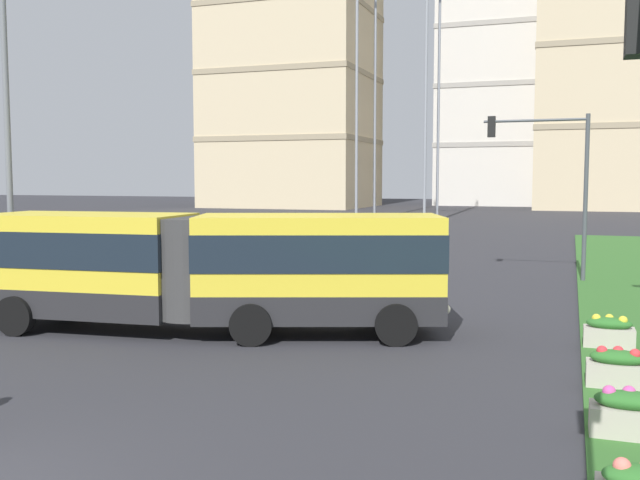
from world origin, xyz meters
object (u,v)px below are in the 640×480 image
object	(u,v)px
car_navy_sedan	(256,250)
flower_planter_3	(609,332)
flower_planter_1	(629,413)
flower_planter_2	(618,368)
apartment_tower_centre	(622,55)
streetlight_left	(8,133)
articulated_bus	(209,268)
traffic_light_far_right	(552,168)
apartment_tower_westcentre	(494,64)
apartment_tower_west	(292,15)

from	to	relation	value
car_navy_sedan	flower_planter_3	distance (m)	17.89
flower_planter_1	flower_planter_2	world-z (taller)	same
flower_planter_2	apartment_tower_centre	bearing A→B (deg)	86.86
streetlight_left	flower_planter_2	bearing A→B (deg)	-9.12
flower_planter_1	flower_planter_2	distance (m)	2.69
articulated_bus	car_navy_sedan	size ratio (longest dim) A/B	2.59
traffic_light_far_right	streetlight_left	world-z (taller)	streetlight_left
articulated_bus	streetlight_left	world-z (taller)	streetlight_left
flower_planter_2	apartment_tower_centre	xyz separation A→B (m)	(4.70, 85.73, 19.26)
traffic_light_far_right	streetlight_left	distance (m)	18.94
articulated_bus	apartment_tower_centre	distance (m)	86.84
articulated_bus	apartment_tower_westcentre	bearing A→B (deg)	91.76
streetlight_left	apartment_tower_centre	size ratio (longest dim) A/B	0.24
flower_planter_1	flower_planter_3	bearing A→B (deg)	90.00
articulated_bus	flower_planter_2	size ratio (longest dim) A/B	10.83
flower_planter_2	streetlight_left	world-z (taller)	streetlight_left
flower_planter_3	streetlight_left	distance (m)	17.15
streetlight_left	apartment_tower_centre	xyz separation A→B (m)	(21.15, 83.09, 14.44)
streetlight_left	apartment_tower_west	distance (m)	82.04
flower_planter_1	articulated_bus	bearing A→B (deg)	153.94
traffic_light_far_right	apartment_tower_west	size ratio (longest dim) A/B	0.12
apartment_tower_west	apartment_tower_centre	size ratio (longest dim) A/B	1.34
flower_planter_1	flower_planter_2	xyz separation A→B (m)	(0.00, 2.69, 0.00)
flower_planter_1	apartment_tower_centre	world-z (taller)	apartment_tower_centre
apartment_tower_westcentre	apartment_tower_west	bearing A→B (deg)	-144.47
car_navy_sedan	traffic_light_far_right	distance (m)	12.87
flower_planter_3	articulated_bus	bearing A→B (deg)	-172.23
articulated_bus	flower_planter_3	xyz separation A→B (m)	(9.55, 1.30, -1.23)
traffic_light_far_right	apartment_tower_centre	world-z (taller)	apartment_tower_centre
flower_planter_3	apartment_tower_centre	xyz separation A→B (m)	(4.70, 82.44, 19.26)
articulated_bus	traffic_light_far_right	xyz separation A→B (m)	(7.93, 12.41, 2.66)
car_navy_sedan	streetlight_left	world-z (taller)	streetlight_left
flower_planter_3	flower_planter_1	bearing A→B (deg)	-90.00
car_navy_sedan	apartment_tower_west	bearing A→B (deg)	110.39
articulated_bus	flower_planter_1	size ratio (longest dim) A/B	10.83
flower_planter_2	traffic_light_far_right	bearing A→B (deg)	96.41
articulated_bus	apartment_tower_centre	xyz separation A→B (m)	(14.25, 83.75, 18.04)
apartment_tower_west	flower_planter_3	bearing A→B (deg)	-63.36
flower_planter_2	streetlight_left	size ratio (longest dim) A/B	0.11
car_navy_sedan	traffic_light_far_right	size ratio (longest dim) A/B	0.73
articulated_bus	apartment_tower_west	xyz separation A→B (m)	(-28.39, 76.95, 24.78)
flower_planter_3	traffic_light_far_right	distance (m)	11.88
flower_planter_1	flower_planter_3	size ratio (longest dim) A/B	1.00
streetlight_left	apartment_tower_westcentre	size ratio (longest dim) A/B	0.23
flower_planter_1	traffic_light_far_right	xyz separation A→B (m)	(-1.62, 17.08, 3.89)
flower_planter_1	car_navy_sedan	bearing A→B (deg)	129.21
car_navy_sedan	flower_planter_1	size ratio (longest dim) A/B	4.18
car_navy_sedan	flower_planter_1	xyz separation A→B (m)	(13.98, -17.14, -0.33)
car_navy_sedan	apartment_tower_westcentre	xyz separation A→B (m)	(1.51, 82.66, 20.32)
flower_planter_2	articulated_bus	bearing A→B (deg)	168.27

